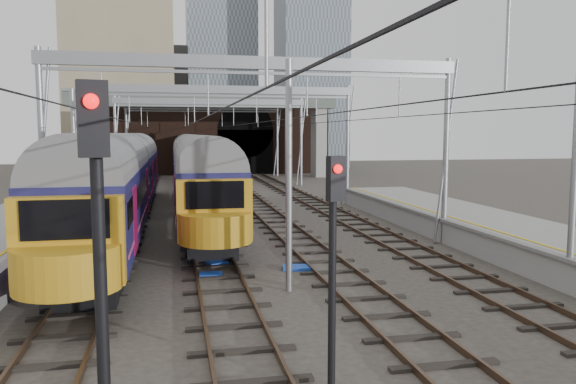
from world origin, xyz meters
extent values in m
plane|color=#38332D|center=(0.00, 0.00, 0.00)|extent=(160.00, 160.00, 0.00)
cube|color=slate|center=(-8.15, 2.50, 1.05)|extent=(0.35, 55.00, 0.12)
cube|color=#4C3828|center=(-6.72, 15.00, 0.09)|extent=(0.08, 80.00, 0.16)
cube|color=#4C3828|center=(-5.28, 15.00, 0.09)|extent=(0.08, 80.00, 0.16)
cube|color=black|center=(-6.00, 15.00, 0.01)|extent=(2.40, 80.00, 0.14)
cube|color=#4C3828|center=(-2.72, 15.00, 0.09)|extent=(0.08, 80.00, 0.16)
cube|color=#4C3828|center=(-1.28, 15.00, 0.09)|extent=(0.08, 80.00, 0.16)
cube|color=black|center=(-2.00, 15.00, 0.01)|extent=(2.40, 80.00, 0.14)
cube|color=#4C3828|center=(1.28, 15.00, 0.09)|extent=(0.08, 80.00, 0.16)
cube|color=#4C3828|center=(2.72, 15.00, 0.09)|extent=(0.08, 80.00, 0.16)
cube|color=black|center=(2.00, 15.00, 0.01)|extent=(2.40, 80.00, 0.14)
cube|color=#4C3828|center=(5.28, 15.00, 0.09)|extent=(0.08, 80.00, 0.16)
cube|color=#4C3828|center=(6.72, 15.00, 0.09)|extent=(0.08, 80.00, 0.16)
cube|color=black|center=(6.00, 15.00, 0.01)|extent=(2.40, 80.00, 0.14)
cylinder|color=gray|center=(-8.20, 8.00, 4.00)|extent=(0.24, 0.24, 8.00)
cylinder|color=gray|center=(8.20, 8.00, 4.00)|extent=(0.24, 0.24, 8.00)
cube|color=gray|center=(0.00, 8.00, 7.60)|extent=(16.80, 0.28, 0.50)
cylinder|color=gray|center=(-8.20, 22.00, 4.00)|extent=(0.24, 0.24, 8.00)
cylinder|color=gray|center=(8.20, 22.00, 4.00)|extent=(0.24, 0.24, 8.00)
cube|color=gray|center=(0.00, 22.00, 7.60)|extent=(16.80, 0.28, 0.50)
cylinder|color=gray|center=(-8.20, 36.00, 4.00)|extent=(0.24, 0.24, 8.00)
cylinder|color=gray|center=(8.20, 36.00, 4.00)|extent=(0.24, 0.24, 8.00)
cube|color=gray|center=(0.00, 36.00, 7.60)|extent=(16.80, 0.28, 0.50)
cylinder|color=gray|center=(-8.20, 48.00, 4.00)|extent=(0.24, 0.24, 8.00)
cylinder|color=gray|center=(8.20, 48.00, 4.00)|extent=(0.24, 0.24, 8.00)
cube|color=gray|center=(0.00, 48.00, 7.60)|extent=(16.80, 0.28, 0.50)
cube|color=black|center=(-6.00, 15.00, 5.50)|extent=(0.03, 80.00, 0.03)
cube|color=black|center=(-2.00, 15.00, 5.50)|extent=(0.03, 80.00, 0.03)
cube|color=black|center=(2.00, 15.00, 5.50)|extent=(0.03, 80.00, 0.03)
cube|color=black|center=(6.00, 15.00, 5.50)|extent=(0.03, 80.00, 0.03)
cube|color=black|center=(2.00, 52.00, 4.50)|extent=(26.00, 2.00, 9.00)
cube|color=black|center=(5.00, 50.98, 2.60)|extent=(6.50, 0.10, 5.20)
cylinder|color=black|center=(5.00, 50.98, 5.20)|extent=(6.50, 0.10, 6.50)
cube|color=black|center=(-10.00, 51.00, 1.50)|extent=(6.00, 1.50, 3.00)
cube|color=gray|center=(-12.50, 46.00, 4.10)|extent=(1.20, 2.50, 8.20)
cube|color=gray|center=(12.50, 46.00, 4.10)|extent=(1.20, 2.50, 8.20)
cube|color=#59645B|center=(0.00, 46.00, 8.20)|extent=(28.00, 3.00, 1.40)
cube|color=gray|center=(0.00, 46.00, 9.10)|extent=(28.00, 3.00, 0.30)
cube|color=tan|center=(-10.00, 66.00, 11.00)|extent=(14.00, 12.00, 22.00)
cube|color=#4C5660|center=(4.00, 72.00, 16.00)|extent=(10.00, 10.00, 32.00)
cube|color=gray|center=(-2.00, 80.00, 9.00)|extent=(18.00, 14.00, 18.00)
cube|color=black|center=(-2.00, 36.74, 0.35)|extent=(2.12, 62.86, 0.70)
cube|color=#151240|center=(-2.00, 36.74, 2.20)|extent=(2.70, 62.86, 2.41)
cylinder|color=slate|center=(-2.00, 36.74, 3.41)|extent=(2.64, 62.36, 2.64)
cube|color=black|center=(-2.00, 36.74, 2.59)|extent=(2.72, 61.66, 0.72)
cube|color=#C73E70|center=(-2.00, 36.74, 1.53)|extent=(2.72, 61.86, 0.12)
cube|color=#BD8718|center=(-2.00, 5.16, 2.10)|extent=(2.64, 0.60, 2.21)
cube|color=black|center=(-2.00, 4.99, 2.69)|extent=(2.02, 0.08, 0.96)
cube|color=black|center=(-6.00, 16.13, 0.35)|extent=(2.17, 32.01, 0.70)
cube|color=#151240|center=(-6.00, 16.13, 2.23)|extent=(2.77, 32.01, 2.47)
cylinder|color=slate|center=(-6.00, 16.13, 3.47)|extent=(2.71, 31.51, 2.71)
cube|color=black|center=(-6.00, 16.13, 2.63)|extent=(2.79, 30.81, 0.74)
cube|color=#C73E70|center=(-6.00, 16.13, 1.54)|extent=(2.79, 31.01, 0.12)
cube|color=#BD8718|center=(-6.00, -0.02, 2.13)|extent=(2.71, 0.60, 2.27)
cube|color=black|center=(-6.00, -0.19, 2.73)|extent=(2.07, 0.08, 0.99)
cylinder|color=black|center=(-4.42, -6.57, 2.67)|extent=(0.18, 0.18, 5.34)
cube|color=black|center=(-4.42, -6.75, 5.00)|extent=(0.42, 0.27, 1.00)
sphere|color=red|center=(-4.42, -6.87, 5.23)|extent=(0.20, 0.20, 0.20)
cylinder|color=black|center=(-0.59, -4.76, 2.14)|extent=(0.14, 0.14, 4.29)
cube|color=black|center=(-0.59, -4.94, 4.02)|extent=(0.35, 0.25, 0.80)
sphere|color=red|center=(-0.59, -5.06, 4.20)|extent=(0.16, 0.16, 0.16)
cube|color=#1843B9|center=(-1.89, 6.01, 0.04)|extent=(0.88, 0.76, 0.09)
cube|color=#1843B9|center=(-2.22, 4.33, 0.04)|extent=(0.80, 0.59, 0.09)
cube|color=#1843B9|center=(0.82, 4.64, 0.06)|extent=(1.07, 0.84, 0.11)
camera|label=1|loc=(-3.41, -14.47, 4.82)|focal=35.00mm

